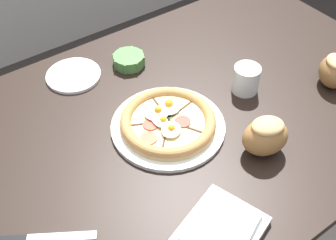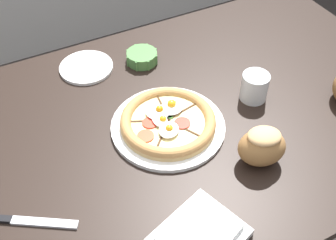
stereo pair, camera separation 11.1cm
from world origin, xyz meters
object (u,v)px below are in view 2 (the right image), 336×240
(bread_piece_near, at_px, (262,146))
(side_saucer, at_px, (86,67))
(water_glass, at_px, (254,88))
(ramekin_bowl, at_px, (142,57))
(pizza, at_px, (168,123))
(knife_main, at_px, (19,221))
(dining_table, at_px, (169,146))
(napkin_folded, at_px, (200,235))

(bread_piece_near, height_order, side_saucer, bread_piece_near)
(water_glass, height_order, side_saucer, water_glass)
(side_saucer, bearing_deg, ramekin_bowl, -15.79)
(pizza, bearing_deg, side_saucer, 107.73)
(bread_piece_near, bearing_deg, pizza, 126.33)
(knife_main, bearing_deg, dining_table, 47.01)
(ramekin_bowl, xyz_separation_m, side_saucer, (-0.17, 0.05, -0.01))
(pizza, xyz_separation_m, knife_main, (-0.42, -0.10, -0.02))
(ramekin_bowl, bearing_deg, napkin_folded, -103.74)
(dining_table, distance_m, bread_piece_near, 0.30)
(napkin_folded, relative_size, bread_piece_near, 1.56)
(napkin_folded, distance_m, water_glass, 0.48)
(dining_table, relative_size, water_glass, 19.25)
(dining_table, relative_size, side_saucer, 9.46)
(napkin_folded, bearing_deg, water_glass, 41.14)
(knife_main, relative_size, side_saucer, 1.37)
(napkin_folded, bearing_deg, side_saucer, 91.55)
(side_saucer, bearing_deg, pizza, -72.27)
(dining_table, bearing_deg, side_saucer, 110.23)
(knife_main, bearing_deg, water_glass, 40.03)
(dining_table, bearing_deg, bread_piece_near, -57.53)
(dining_table, bearing_deg, napkin_folded, -107.00)
(bread_piece_near, xyz_separation_m, water_glass, (0.12, 0.20, -0.02))
(pizza, relative_size, ramekin_bowl, 2.97)
(water_glass, bearing_deg, side_saucer, 137.81)
(dining_table, distance_m, water_glass, 0.29)
(ramekin_bowl, height_order, napkin_folded, same)
(napkin_folded, height_order, water_glass, water_glass)
(dining_table, height_order, ramekin_bowl, ramekin_bowl)
(ramekin_bowl, bearing_deg, bread_piece_near, -79.68)
(ramekin_bowl, bearing_deg, water_glass, -54.45)
(pizza, distance_m, ramekin_bowl, 0.30)
(pizza, relative_size, knife_main, 1.35)
(bread_piece_near, bearing_deg, napkin_folded, -153.79)
(bread_piece_near, relative_size, knife_main, 0.62)
(dining_table, distance_m, pizza, 0.11)
(pizza, height_order, water_glass, water_glass)
(knife_main, bearing_deg, ramekin_bowl, 71.41)
(side_saucer, bearing_deg, napkin_folded, -88.45)
(pizza, bearing_deg, dining_table, 48.56)
(water_glass, relative_size, side_saucer, 0.49)
(napkin_folded, xyz_separation_m, side_saucer, (-0.02, 0.66, -0.01))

